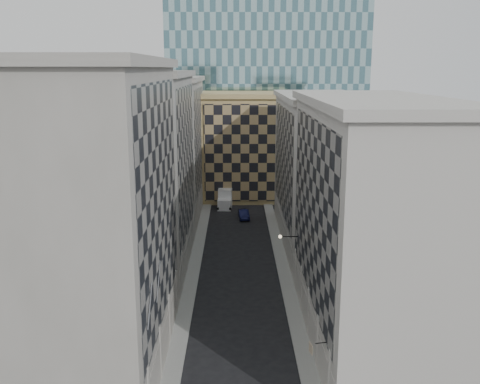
{
  "coord_description": "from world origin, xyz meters",
  "views": [
    {
      "loc": [
        -0.37,
        -27.95,
        22.91
      ],
      "look_at": [
        0.01,
        13.93,
        13.21
      ],
      "focal_mm": 40.0,
      "sensor_mm": 36.0,
      "label": 1
    }
  ],
  "objects": [
    {
      "name": "bldg_left_a",
      "position": [
        -10.88,
        11.0,
        11.82
      ],
      "size": [
        10.8,
        22.8,
        23.7
      ],
      "color": "gray",
      "rests_on": "ground"
    },
    {
      "name": "shop_sign",
      "position": [
        4.96,
        5.94,
        3.83
      ],
      "size": [
        1.21,
        0.73,
        0.81
      ],
      "rotation": [
        0.0,
        0.0,
        0.18
      ],
      "color": "black",
      "rests_on": "ground"
    },
    {
      "name": "bldg_right_b",
      "position": [
        10.89,
        42.0,
        9.85
      ],
      "size": [
        10.8,
        28.8,
        19.7
      ],
      "color": "#BDB6AD",
      "rests_on": "ground"
    },
    {
      "name": "bldg_left_c",
      "position": [
        -10.88,
        55.0,
        10.83
      ],
      "size": [
        10.8,
        22.8,
        21.7
      ],
      "color": "gray",
      "rests_on": "ground"
    },
    {
      "name": "dark_car",
      "position": [
        0.93,
        52.53,
        0.71
      ],
      "size": [
        1.83,
        4.43,
        1.43
      ],
      "primitive_type": "imported",
      "rotation": [
        0.0,
        0.0,
        0.08
      ],
      "color": "#0F1339",
      "rests_on": "ground"
    },
    {
      "name": "tan_block",
      "position": [
        2.0,
        67.9,
        9.44
      ],
      "size": [
        16.8,
        14.8,
        18.8
      ],
      "color": "tan",
      "rests_on": "ground"
    },
    {
      "name": "sidewalk_west",
      "position": [
        -5.25,
        30.0,
        0.07
      ],
      "size": [
        1.5,
        100.0,
        0.15
      ],
      "primitive_type": "cube",
      "color": "gray",
      "rests_on": "ground"
    },
    {
      "name": "flagpoles_left",
      "position": [
        -5.9,
        6.0,
        8.0
      ],
      "size": [
        0.1,
        6.33,
        2.33
      ],
      "color": "gray",
      "rests_on": "ground"
    },
    {
      "name": "bracket_lamp",
      "position": [
        4.38,
        24.0,
        6.2
      ],
      "size": [
        1.98,
        0.36,
        0.36
      ],
      "color": "black",
      "rests_on": "ground"
    },
    {
      "name": "church_tower",
      "position": [
        0.0,
        82.0,
        26.95
      ],
      "size": [
        7.2,
        7.2,
        51.5
      ],
      "color": "#2B2521",
      "rests_on": "ground"
    },
    {
      "name": "box_truck",
      "position": [
        -2.08,
        59.94,
        1.35
      ],
      "size": [
        2.55,
        5.74,
        3.09
      ],
      "rotation": [
        0.0,
        0.0,
        -0.05
      ],
      "color": "white",
      "rests_on": "ground"
    },
    {
      "name": "sidewalk_east",
      "position": [
        5.25,
        30.0,
        0.07
      ],
      "size": [
        1.5,
        100.0,
        0.15
      ],
      "primitive_type": "cube",
      "color": "gray",
      "rests_on": "ground"
    },
    {
      "name": "bldg_right_a",
      "position": [
        10.88,
        15.0,
        10.32
      ],
      "size": [
        10.8,
        26.8,
        20.7
      ],
      "color": "#BDB6AD",
      "rests_on": "ground"
    },
    {
      "name": "bldg_left_b",
      "position": [
        -10.88,
        33.0,
        11.32
      ],
      "size": [
        10.8,
        22.8,
        22.7
      ],
      "color": "gray",
      "rests_on": "ground"
    }
  ]
}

